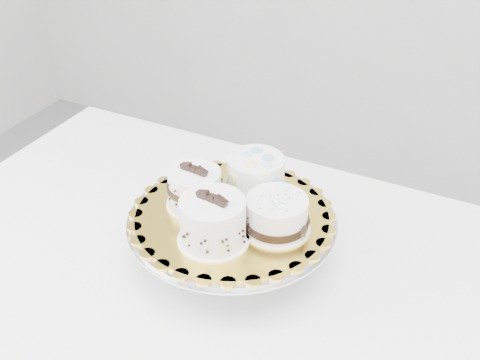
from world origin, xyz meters
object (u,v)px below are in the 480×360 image
at_px(cake_banded, 195,189).
at_px(cake_dots, 256,176).
at_px(table, 221,302).
at_px(cake_stand, 232,231).
at_px(cake_swirl, 213,222).
at_px(cake_ribbon, 277,215).
at_px(cake_board, 232,215).

bearing_deg(cake_banded, cake_dots, 49.96).
xyz_separation_m(table, cake_stand, (0.00, 0.04, 0.14)).
bearing_deg(cake_stand, cake_dots, 83.46).
xyz_separation_m(cake_swirl, cake_banded, (-0.08, 0.07, -0.01)).
bearing_deg(cake_stand, cake_banded, -177.98).
bearing_deg(cake_ribbon, cake_banded, 171.25).
relative_size(cake_swirl, cake_dots, 0.93).
relative_size(cake_banded, cake_ribbon, 0.85).
distance_m(table, cake_board, 0.18).
bearing_deg(cake_stand, table, -95.59).
bearing_deg(cake_banded, table, -22.69).
bearing_deg(cake_dots, cake_banded, -118.81).
height_order(cake_board, cake_banded, cake_banded).
relative_size(cake_stand, cake_swirl, 3.08).
bearing_deg(cake_dots, cake_stand, -79.64).
xyz_separation_m(cake_banded, cake_dots, (0.08, 0.08, 0.01)).
bearing_deg(table, cake_swirl, -76.30).
height_order(cake_stand, cake_dots, cake_dots).
bearing_deg(cake_banded, cake_swirl, -37.91).
bearing_deg(cake_stand, cake_swirl, -86.00).
height_order(cake_stand, cake_board, cake_board).
relative_size(table, cake_banded, 12.03).
xyz_separation_m(cake_board, cake_ribbon, (0.08, -0.00, 0.03)).
xyz_separation_m(cake_board, cake_dots, (0.01, 0.08, 0.04)).
bearing_deg(cake_banded, cake_ribbon, 6.12).
bearing_deg(cake_ribbon, cake_stand, 169.93).
relative_size(table, cake_dots, 9.86).
xyz_separation_m(table, cake_dots, (0.01, 0.11, 0.22)).
relative_size(cake_board, cake_ribbon, 2.75).
xyz_separation_m(cake_swirl, cake_ribbon, (0.08, 0.07, -0.01)).
distance_m(cake_swirl, cake_ribbon, 0.11).
bearing_deg(cake_swirl, cake_dots, 95.85).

